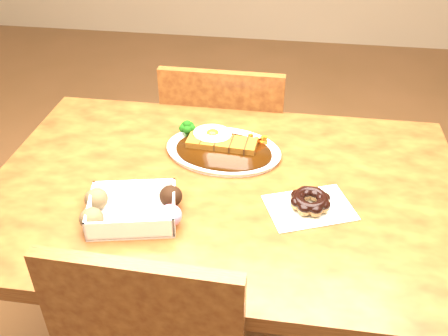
# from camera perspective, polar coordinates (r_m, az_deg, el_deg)

# --- Properties ---
(table) EXTENTS (1.20, 0.80, 0.75)m
(table) POSITION_cam_1_polar(r_m,az_deg,el_deg) (1.33, 0.13, -5.30)
(table) COLOR #4B1E0F
(table) RESTS_ON ground
(chair_far) EXTENTS (0.42, 0.42, 0.87)m
(chair_far) POSITION_cam_1_polar(r_m,az_deg,el_deg) (1.86, 0.31, 1.47)
(chair_far) COLOR #4B1E0F
(chair_far) RESTS_ON ground
(katsu_curry_plate) EXTENTS (0.34, 0.26, 0.06)m
(katsu_curry_plate) POSITION_cam_1_polar(r_m,az_deg,el_deg) (1.38, -0.27, 2.39)
(katsu_curry_plate) COLOR white
(katsu_curry_plate) RESTS_ON table
(donut_box) EXTENTS (0.24, 0.19, 0.06)m
(donut_box) POSITION_cam_1_polar(r_m,az_deg,el_deg) (1.17, -10.41, -4.53)
(donut_box) COLOR white
(donut_box) RESTS_ON table
(pon_de_ring) EXTENTS (0.24, 0.20, 0.04)m
(pon_de_ring) POSITION_cam_1_polar(r_m,az_deg,el_deg) (1.20, 9.82, -3.79)
(pon_de_ring) COLOR silver
(pon_de_ring) RESTS_ON table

